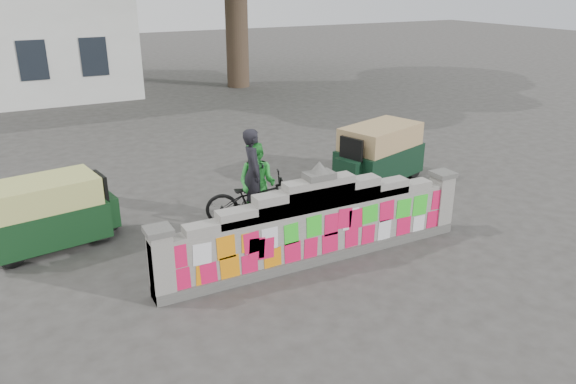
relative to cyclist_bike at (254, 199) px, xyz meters
name	(u,v)px	position (x,y,z in m)	size (l,w,h in m)	color
ground	(317,260)	(0.32, -2.21, -0.56)	(100.00, 100.00, 0.00)	#383533
parapet_wall	(318,225)	(0.32, -2.22, 0.19)	(6.48, 0.44, 2.01)	#4C4C49
cyclist_bike	(254,199)	(0.00, 0.00, 0.00)	(0.74, 2.14, 1.12)	black
cyclist_rider	(254,182)	(0.00, 0.00, 0.39)	(0.69, 0.46, 1.90)	black
pedestrian	(257,184)	(0.08, -0.01, 0.35)	(0.89, 0.69, 1.83)	green
rickshaw_left	(50,212)	(-4.09, 0.86, 0.17)	(2.63, 1.52, 1.42)	#113317
rickshaw_right	(378,153)	(4.04, 0.95, 0.23)	(2.84, 1.94, 1.53)	black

